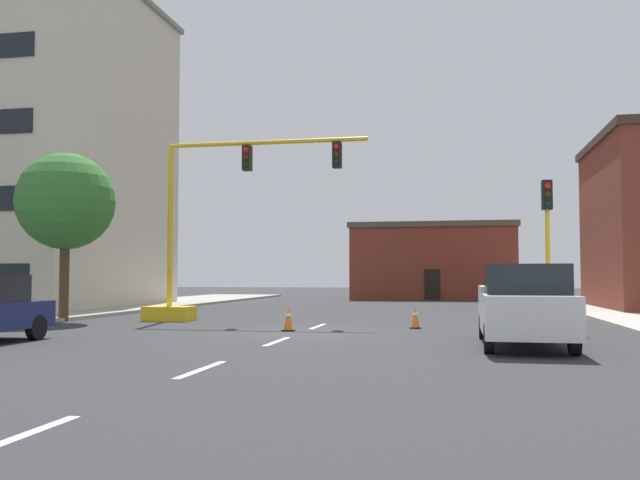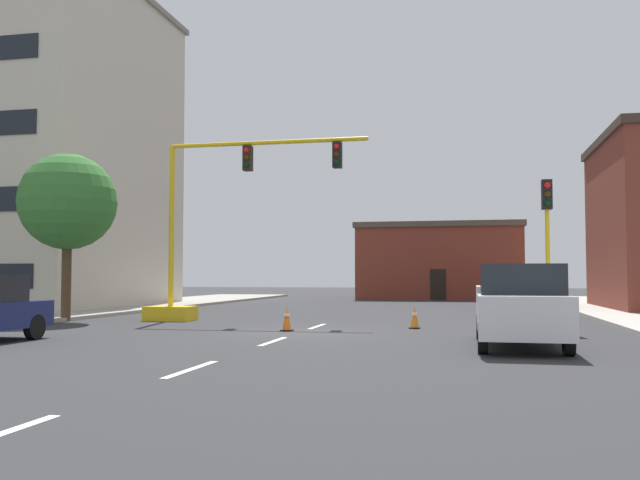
{
  "view_description": "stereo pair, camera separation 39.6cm",
  "coord_description": "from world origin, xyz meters",
  "px_view_note": "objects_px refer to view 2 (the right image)",
  "views": [
    {
      "loc": [
        4.57,
        -20.6,
        1.72
      ],
      "look_at": [
        -0.14,
        3.61,
        3.0
      ],
      "focal_mm": 38.73,
      "sensor_mm": 36.0,
      "label": 1
    },
    {
      "loc": [
        4.96,
        -20.52,
        1.72
      ],
      "look_at": [
        -0.14,
        3.61,
        3.0
      ],
      "focal_mm": 38.73,
      "sensor_mm": 36.0,
      "label": 2
    }
  ],
  "objects_px": {
    "traffic_light_pole_right": "(547,219)",
    "traffic_cone_roadside_a": "(287,319)",
    "traffic_signal_gantry": "(197,263)",
    "pickup_truck_white": "(519,306)",
    "traffic_cone_roadside_b": "(415,317)",
    "tree_left_near": "(68,202)"
  },
  "relations": [
    {
      "from": "traffic_light_pole_right",
      "to": "tree_left_near",
      "type": "xyz_separation_m",
      "value": [
        -17.45,
        0.66,
        1.0
      ]
    },
    {
      "from": "pickup_truck_white",
      "to": "traffic_cone_roadside_a",
      "type": "bearing_deg",
      "value": 152.82
    },
    {
      "from": "traffic_light_pole_right",
      "to": "traffic_cone_roadside_a",
      "type": "bearing_deg",
      "value": -165.49
    },
    {
      "from": "traffic_signal_gantry",
      "to": "traffic_cone_roadside_b",
      "type": "xyz_separation_m",
      "value": [
        8.4,
        -2.05,
        -1.86
      ]
    },
    {
      "from": "traffic_light_pole_right",
      "to": "traffic_cone_roadside_a",
      "type": "height_order",
      "value": "traffic_light_pole_right"
    },
    {
      "from": "traffic_cone_roadside_a",
      "to": "traffic_signal_gantry",
      "type": "bearing_deg",
      "value": 139.52
    },
    {
      "from": "pickup_truck_white",
      "to": "traffic_cone_roadside_a",
      "type": "relative_size",
      "value": 6.95
    },
    {
      "from": "tree_left_near",
      "to": "traffic_cone_roadside_a",
      "type": "xyz_separation_m",
      "value": [
        9.39,
        -2.75,
        -4.15
      ]
    },
    {
      "from": "tree_left_near",
      "to": "pickup_truck_white",
      "type": "relative_size",
      "value": 1.18
    },
    {
      "from": "tree_left_near",
      "to": "pickup_truck_white",
      "type": "height_order",
      "value": "tree_left_near"
    },
    {
      "from": "traffic_light_pole_right",
      "to": "traffic_cone_roadside_b",
      "type": "bearing_deg",
      "value": -176.78
    },
    {
      "from": "traffic_signal_gantry",
      "to": "traffic_light_pole_right",
      "type": "xyz_separation_m",
      "value": [
        12.63,
        -1.82,
        1.31
      ]
    },
    {
      "from": "traffic_cone_roadside_a",
      "to": "traffic_cone_roadside_b",
      "type": "height_order",
      "value": "traffic_cone_roadside_a"
    },
    {
      "from": "traffic_signal_gantry",
      "to": "traffic_cone_roadside_a",
      "type": "height_order",
      "value": "traffic_signal_gantry"
    },
    {
      "from": "tree_left_near",
      "to": "pickup_truck_white",
      "type": "xyz_separation_m",
      "value": [
        16.14,
        -6.22,
        -3.56
      ]
    },
    {
      "from": "tree_left_near",
      "to": "traffic_cone_roadside_b",
      "type": "bearing_deg",
      "value": -3.9
    },
    {
      "from": "traffic_light_pole_right",
      "to": "tree_left_near",
      "type": "bearing_deg",
      "value": 177.82
    },
    {
      "from": "traffic_signal_gantry",
      "to": "traffic_light_pole_right",
      "type": "bearing_deg",
      "value": -8.18
    },
    {
      "from": "traffic_signal_gantry",
      "to": "traffic_cone_roadside_b",
      "type": "bearing_deg",
      "value": -13.73
    },
    {
      "from": "traffic_signal_gantry",
      "to": "pickup_truck_white",
      "type": "distance_m",
      "value": 13.56
    },
    {
      "from": "traffic_light_pole_right",
      "to": "traffic_cone_roadside_b",
      "type": "height_order",
      "value": "traffic_light_pole_right"
    },
    {
      "from": "traffic_cone_roadside_a",
      "to": "traffic_cone_roadside_b",
      "type": "xyz_separation_m",
      "value": [
        3.83,
        1.85,
        -0.02
      ]
    }
  ]
}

